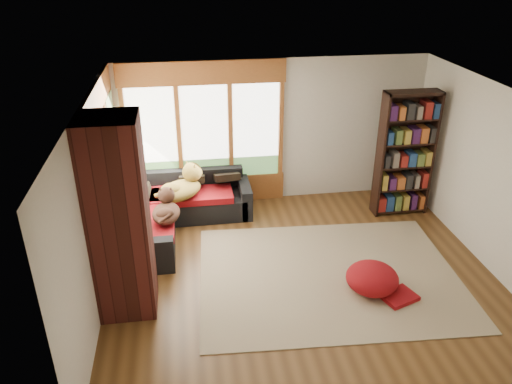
{
  "coord_description": "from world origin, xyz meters",
  "views": [
    {
      "loc": [
        -1.53,
        -5.81,
        4.28
      ],
      "look_at": [
        -0.54,
        0.85,
        0.95
      ],
      "focal_mm": 35.0,
      "sensor_mm": 36.0,
      "label": 1
    }
  ],
  "objects_px": {
    "dog_brindle": "(166,204)",
    "bookshelf": "(405,155)",
    "brick_chimney": "(119,220)",
    "pouf": "(372,277)",
    "area_rug": "(329,275)",
    "sectional_sofa": "(165,210)",
    "dog_tan": "(182,181)"
  },
  "relations": [
    {
      "from": "pouf",
      "to": "dog_brindle",
      "type": "height_order",
      "value": "dog_brindle"
    },
    {
      "from": "area_rug",
      "to": "dog_tan",
      "type": "bearing_deg",
      "value": 137.17
    },
    {
      "from": "brick_chimney",
      "to": "pouf",
      "type": "xyz_separation_m",
      "value": [
        3.27,
        -0.16,
        -1.09
      ]
    },
    {
      "from": "brick_chimney",
      "to": "area_rug",
      "type": "xyz_separation_m",
      "value": [
        2.78,
        0.25,
        -1.29
      ]
    },
    {
      "from": "pouf",
      "to": "dog_brindle",
      "type": "xyz_separation_m",
      "value": [
        -2.77,
        1.59,
        0.52
      ]
    },
    {
      "from": "brick_chimney",
      "to": "dog_tan",
      "type": "bearing_deg",
      "value": 70.29
    },
    {
      "from": "brick_chimney",
      "to": "dog_tan",
      "type": "height_order",
      "value": "brick_chimney"
    },
    {
      "from": "area_rug",
      "to": "dog_brindle",
      "type": "distance_m",
      "value": 2.67
    },
    {
      "from": "brick_chimney",
      "to": "dog_brindle",
      "type": "distance_m",
      "value": 1.62
    },
    {
      "from": "brick_chimney",
      "to": "bookshelf",
      "type": "height_order",
      "value": "brick_chimney"
    },
    {
      "from": "sectional_sofa",
      "to": "dog_tan",
      "type": "relative_size",
      "value": 2.27
    },
    {
      "from": "dog_brindle",
      "to": "bookshelf",
      "type": "bearing_deg",
      "value": -79.01
    },
    {
      "from": "area_rug",
      "to": "brick_chimney",
      "type": "bearing_deg",
      "value": -174.89
    },
    {
      "from": "bookshelf",
      "to": "dog_brindle",
      "type": "bearing_deg",
      "value": -172.56
    },
    {
      "from": "brick_chimney",
      "to": "area_rug",
      "type": "height_order",
      "value": "brick_chimney"
    },
    {
      "from": "sectional_sofa",
      "to": "dog_brindle",
      "type": "distance_m",
      "value": 0.75
    },
    {
      "from": "bookshelf",
      "to": "pouf",
      "type": "height_order",
      "value": "bookshelf"
    },
    {
      "from": "bookshelf",
      "to": "area_rug",
      "type": "bearing_deg",
      "value": -135.83
    },
    {
      "from": "pouf",
      "to": "sectional_sofa",
      "type": "bearing_deg",
      "value": 141.94
    },
    {
      "from": "sectional_sofa",
      "to": "pouf",
      "type": "distance_m",
      "value": 3.58
    },
    {
      "from": "area_rug",
      "to": "dog_tan",
      "type": "xyz_separation_m",
      "value": [
        -2.02,
        1.87,
        0.77
      ]
    },
    {
      "from": "dog_brindle",
      "to": "brick_chimney",
      "type": "bearing_deg",
      "value": 164.48
    },
    {
      "from": "brick_chimney",
      "to": "bookshelf",
      "type": "bearing_deg",
      "value": 23.33
    },
    {
      "from": "area_rug",
      "to": "bookshelf",
      "type": "xyz_separation_m",
      "value": [
        1.76,
        1.71,
        1.09
      ]
    },
    {
      "from": "dog_brindle",
      "to": "sectional_sofa",
      "type": "bearing_deg",
      "value": 8.01
    },
    {
      "from": "brick_chimney",
      "to": "dog_brindle",
      "type": "xyz_separation_m",
      "value": [
        0.49,
        1.43,
        -0.57
      ]
    },
    {
      "from": "area_rug",
      "to": "bookshelf",
      "type": "relative_size",
      "value": 1.69
    },
    {
      "from": "area_rug",
      "to": "pouf",
      "type": "relative_size",
      "value": 5.13
    },
    {
      "from": "bookshelf",
      "to": "dog_tan",
      "type": "height_order",
      "value": "bookshelf"
    },
    {
      "from": "area_rug",
      "to": "pouf",
      "type": "xyz_separation_m",
      "value": [
        0.49,
        -0.41,
        0.2
      ]
    },
    {
      "from": "sectional_sofa",
      "to": "brick_chimney",
      "type": "bearing_deg",
      "value": -103.34
    },
    {
      "from": "area_rug",
      "to": "pouf",
      "type": "distance_m",
      "value": 0.67
    }
  ]
}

